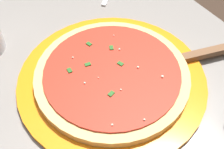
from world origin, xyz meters
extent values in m
cube|color=black|center=(0.41, -0.29, 0.37)|extent=(0.06, 0.06, 0.74)
cube|color=gray|center=(0.00, 0.00, 0.76)|extent=(0.96, 0.72, 0.03)
cylinder|color=orange|center=(-0.02, -0.03, 0.78)|extent=(0.37, 0.37, 0.01)
cylinder|color=#DBB26B|center=(-0.02, -0.03, 0.79)|extent=(0.30, 0.30, 0.02)
cylinder|color=red|center=(-0.02, -0.03, 0.80)|extent=(0.27, 0.27, 0.00)
sphere|color=#EFEACC|center=(0.05, 0.02, 0.80)|extent=(0.00, 0.00, 0.00)
sphere|color=#EFEACC|center=(-0.02, 0.00, 0.80)|extent=(0.00, 0.00, 0.00)
sphere|color=#EFEACC|center=(-0.04, -0.08, 0.80)|extent=(0.00, 0.00, 0.00)
sphere|color=#EFEACC|center=(-0.02, 0.03, 0.80)|extent=(0.00, 0.00, 0.00)
sphere|color=#EFEACC|center=(0.07, -0.09, 0.80)|extent=(0.00, 0.00, 0.00)
sphere|color=#EFEACC|center=(-0.14, -0.02, 0.80)|extent=(0.00, 0.00, 0.00)
sphere|color=#EFEACC|center=(0.02, -0.08, 0.80)|extent=(0.00, 0.00, 0.00)
sphere|color=#EFEACC|center=(-0.08, -0.10, 0.80)|extent=(0.01, 0.01, 0.01)
sphere|color=#EFEACC|center=(-0.12, 0.03, 0.80)|extent=(0.00, 0.00, 0.00)
sphere|color=#EFEACC|center=(-0.06, -0.02, 0.80)|extent=(0.00, 0.00, 0.00)
cube|color=#23561E|center=(-0.06, 0.00, 0.80)|extent=(0.01, 0.01, 0.00)
cube|color=#23561E|center=(0.07, -0.03, 0.80)|extent=(0.01, 0.01, 0.00)
cube|color=#23561E|center=(0.04, -0.06, 0.80)|extent=(0.01, 0.01, 0.00)
cube|color=#23561E|center=(0.02, 0.00, 0.80)|extent=(0.01, 0.01, 0.00)
cube|color=#23561E|center=(0.03, 0.04, 0.80)|extent=(0.01, 0.01, 0.00)
cube|color=#23561E|center=(-0.01, -0.06, 0.80)|extent=(0.01, 0.01, 0.00)
cube|color=silver|center=(-0.04, -0.13, 0.78)|extent=(0.09, 0.11, 0.00)
cube|color=brown|center=(-0.07, -0.24, 0.79)|extent=(0.05, 0.13, 0.01)
camera|label=1|loc=(-0.33, 0.17, 1.23)|focal=46.67mm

